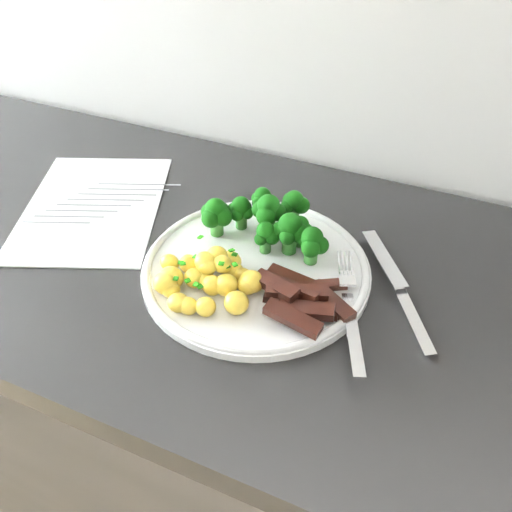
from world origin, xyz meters
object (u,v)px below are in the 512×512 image
(fork, at_px, (351,313))
(knife, at_px, (404,302))
(potatoes, at_px, (210,280))
(recipe_paper, at_px, (93,206))
(beef_strips, at_px, (300,297))
(counter, at_px, (206,421))
(plate, at_px, (256,268))
(broccoli, at_px, (270,220))

(fork, height_order, knife, fork)
(knife, bearing_deg, potatoes, -161.82)
(potatoes, bearing_deg, recipe_paper, 159.18)
(knife, bearing_deg, beef_strips, -153.77)
(knife, bearing_deg, counter, -177.98)
(plate, bearing_deg, broccoli, 93.98)
(recipe_paper, xyz_separation_m, potatoes, (0.26, -0.10, 0.02))
(recipe_paper, distance_m, broccoli, 0.30)
(plate, bearing_deg, potatoes, -121.46)
(recipe_paper, relative_size, plate, 1.13)
(beef_strips, height_order, knife, beef_strips)
(plate, distance_m, knife, 0.20)
(counter, height_order, recipe_paper, recipe_paper)
(plate, height_order, beef_strips, beef_strips)
(counter, xyz_separation_m, recipe_paper, (-0.19, 0.03, 0.43))
(broccoli, distance_m, beef_strips, 0.13)
(broccoli, height_order, beef_strips, broccoli)
(potatoes, bearing_deg, broccoli, 74.56)
(plate, relative_size, broccoli, 1.61)
(recipe_paper, distance_m, potatoes, 0.28)
(counter, relative_size, broccoli, 12.09)
(potatoes, xyz_separation_m, beef_strips, (0.12, 0.02, -0.00))
(beef_strips, distance_m, fork, 0.06)
(potatoes, xyz_separation_m, fork, (0.18, 0.02, -0.01))
(counter, height_order, beef_strips, beef_strips)
(recipe_paper, relative_size, broccoli, 1.82)
(fork, bearing_deg, beef_strips, -177.63)
(counter, distance_m, potatoes, 0.47)
(beef_strips, xyz_separation_m, fork, (0.06, 0.00, -0.00))
(beef_strips, bearing_deg, fork, 2.37)
(recipe_paper, distance_m, plate, 0.30)
(counter, xyz_separation_m, beef_strips, (0.19, -0.05, 0.46))
(plate, height_order, knife, knife)
(beef_strips, bearing_deg, counter, 165.73)
(potatoes, relative_size, knife, 0.73)
(counter, bearing_deg, plate, -2.68)
(fork, bearing_deg, knife, 45.64)
(broccoli, distance_m, knife, 0.21)
(broccoli, bearing_deg, beef_strips, -51.06)
(beef_strips, bearing_deg, knife, 26.23)
(recipe_paper, bearing_deg, fork, -10.06)
(counter, distance_m, fork, 0.52)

